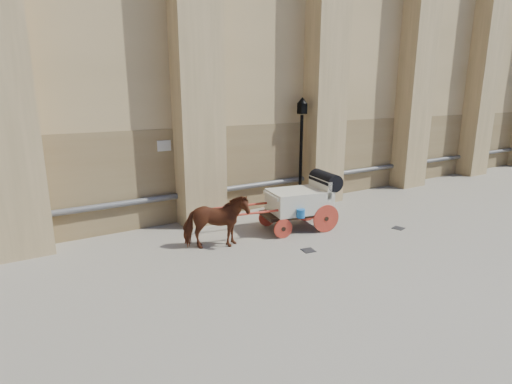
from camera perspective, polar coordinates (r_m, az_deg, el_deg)
ground at (r=10.59m, az=5.46°, el=-8.62°), size 90.00×90.00×0.00m
horse at (r=10.66m, az=-5.74°, el=-4.30°), size 1.89×1.31×1.46m
carriage at (r=12.19m, az=6.74°, el=-1.01°), size 4.04×1.72×1.72m
street_lamp at (r=14.49m, az=6.46°, el=6.11°), size 0.37×0.37×3.91m
drain_grate_near at (r=10.76m, az=7.48°, el=-8.27°), size 0.37×0.37×0.01m
drain_grate_far at (r=13.10m, az=19.66°, el=-4.88°), size 0.39×0.39×0.01m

